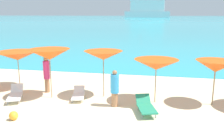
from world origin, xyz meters
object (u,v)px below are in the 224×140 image
umbrella_3 (17,56)px  beach_ball (14,116)px  umbrella_6 (156,65)px  umbrella_4 (49,54)px  beachgoer_1 (47,73)px  lounge_chair_3 (15,94)px  cruise_ship (147,9)px  lounge_chair_4 (78,94)px  umbrella_7 (216,66)px  umbrella_5 (103,55)px  beachgoer_2 (115,88)px  lounge_chair_2 (146,106)px

umbrella_3 → beach_ball: bearing=-62.0°
umbrella_6 → beach_ball: umbrella_6 is taller
umbrella_4 → beachgoer_1: umbrella_4 is taller
lounge_chair_3 → cruise_ship: size_ratio=0.04×
lounge_chair_3 → lounge_chair_4: bearing=-11.4°
umbrella_4 → umbrella_7: size_ratio=1.18×
lounge_chair_3 → beach_ball: size_ratio=5.00×
umbrella_7 → cruise_ship: bearing=94.1°
lounge_chair_3 → cruise_ship: 263.21m
umbrella_3 → umbrella_4: (2.36, -1.09, 0.32)m
umbrella_4 → umbrella_7: bearing=3.9°
beachgoer_1 → lounge_chair_3: bearing=63.2°
umbrella_3 → umbrella_5: bearing=-5.3°
umbrella_4 → beachgoer_1: 1.48m
umbrella_7 → beachgoer_2: bearing=-166.1°
umbrella_4 → beach_ball: 3.39m
lounge_chair_2 → umbrella_6: bearing=59.5°
lounge_chair_4 → beach_ball: lounge_chair_4 is taller
lounge_chair_3 → beachgoer_2: size_ratio=1.07×
lounge_chair_2 → beachgoer_1: 5.58m
lounge_chair_4 → beachgoer_2: size_ratio=0.91×
umbrella_6 → lounge_chair_4: bearing=-175.6°
umbrella_5 → beachgoer_2: 1.87m
lounge_chair_2 → beach_ball: bearing=-178.2°
umbrella_4 → beach_ball: umbrella_4 is taller
beachgoer_1 → beach_ball: (0.27, -3.52, -0.83)m
umbrella_7 → beachgoer_2: (-4.29, -1.06, -0.91)m
umbrella_5 → beachgoer_1: 3.22m
umbrella_4 → beachgoer_2: (3.24, -0.55, -1.28)m
umbrella_5 → lounge_chair_2: bearing=-38.0°
umbrella_7 → beach_ball: size_ratio=5.81×
umbrella_3 → umbrella_4: bearing=-24.8°
umbrella_6 → lounge_chair_4: (-3.62, -0.28, -1.55)m
umbrella_3 → umbrella_6: size_ratio=1.08×
lounge_chair_2 → lounge_chair_3: 6.22m
umbrella_5 → cruise_ship: size_ratio=0.05×
umbrella_6 → lounge_chair_3: (-6.54, -0.95, -1.51)m
lounge_chair_4 → cruise_ship: size_ratio=0.03×
lounge_chair_2 → lounge_chair_3: lounge_chair_2 is taller
umbrella_5 → umbrella_7: umbrella_5 is taller
beachgoer_1 → umbrella_5: bearing=-173.9°
umbrella_7 → beach_ball: umbrella_7 is taller
umbrella_7 → beachgoer_1: 8.15m
umbrella_3 → beachgoer_2: 5.92m
umbrella_7 → lounge_chair_3: size_ratio=1.16×
umbrella_3 → umbrella_4: size_ratio=0.96×
umbrella_5 → beach_ball: bearing=-129.3°
umbrella_7 → cruise_ship: 262.52m
umbrella_3 → umbrella_6: bearing=-5.9°
lounge_chair_4 → beachgoer_1: (-1.94, 0.72, 0.78)m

